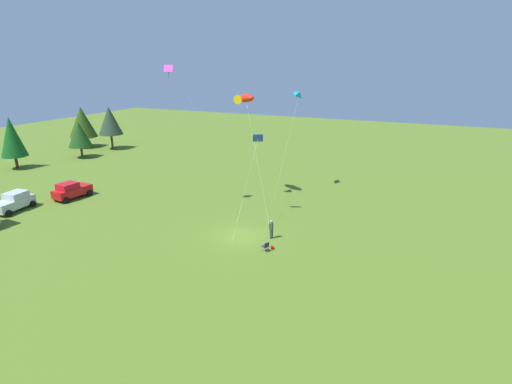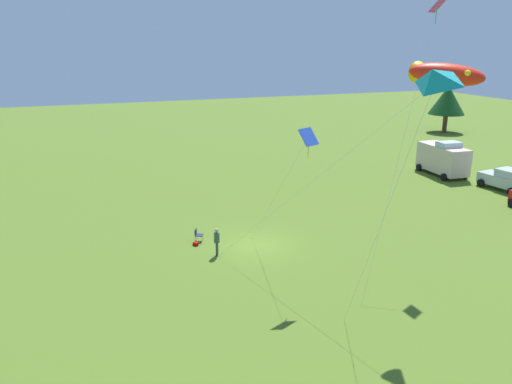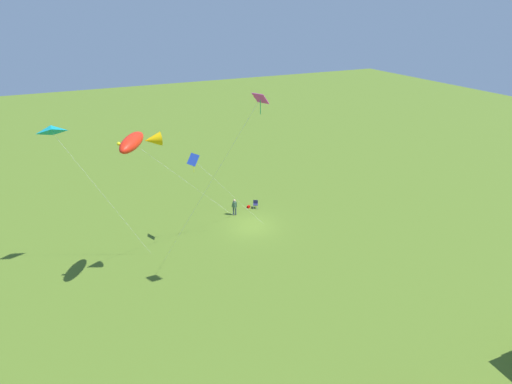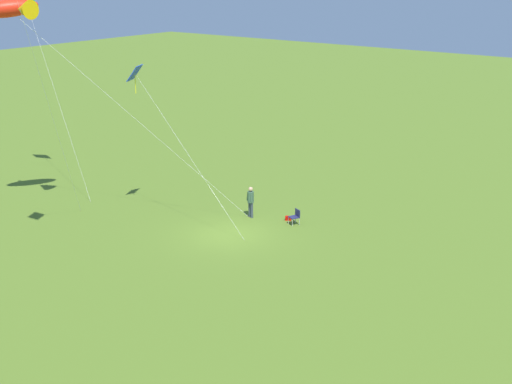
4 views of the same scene
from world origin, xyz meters
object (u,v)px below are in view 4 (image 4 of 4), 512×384
Objects in this scene: folding_chair at (295,216)px; backpack_on_grass at (288,218)px; kite_large_fish at (12,9)px; kite_diamond_blue at (137,77)px; person_kite_flyer at (251,200)px.

folding_chair is 2.56× the size of backpack_on_grass.
kite_large_fish is at bearing 35.12° from backpack_on_grass.
kite_diamond_blue is (-4.84, -3.72, -3.44)m from kite_large_fish.
person_kite_flyer is at bearing -143.53° from kite_diamond_blue.
kite_diamond_blue reaches higher than person_kite_flyer.
backpack_on_grass is at bearing -88.32° from folding_chair.
folding_chair reaches higher than backpack_on_grass.
kite_diamond_blue is (7.26, 4.02, 7.17)m from folding_chair.
kite_large_fish is at bearing -31.00° from folding_chair.
kite_diamond_blue is at bearing -34.64° from folding_chair.
folding_chair is 0.82m from backpack_on_grass.
kite_large_fish is at bearing -32.18° from person_kite_flyer.
folding_chair is at bearing 155.30° from backpack_on_grass.
backpack_on_grass is (0.66, -0.30, -0.38)m from folding_chair.
person_kite_flyer is 2.29m from backpack_on_grass.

